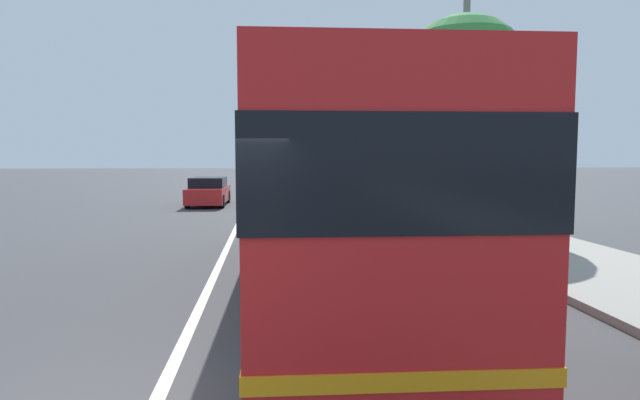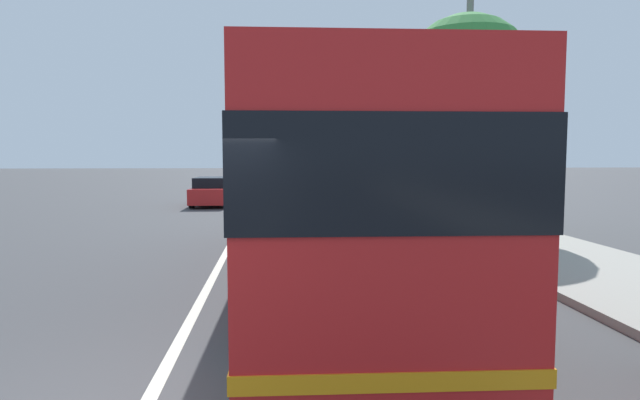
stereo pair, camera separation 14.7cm
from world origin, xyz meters
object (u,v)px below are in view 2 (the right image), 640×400
coach_bus (333,183)px  roadside_tree_mid_block (466,82)px  car_far_distant (290,184)px  car_ahead_same_lane (213,192)px  utility_pole (468,110)px

coach_bus → roadside_tree_mid_block: roadside_tree_mid_block is taller
car_far_distant → car_ahead_same_lane: (-6.64, 4.00, -0.01)m
roadside_tree_mid_block → car_far_distant: bearing=16.2°
car_ahead_same_lane → coach_bus: bearing=15.6°
roadside_tree_mid_block → utility_pole: size_ratio=0.84×
coach_bus → car_ahead_same_lane: coach_bus is taller
car_far_distant → roadside_tree_mid_block: bearing=-168.3°
car_far_distant → utility_pole: bearing=-164.3°
utility_pole → coach_bus: bearing=143.8°
roadside_tree_mid_block → utility_pole: utility_pole is taller
car_ahead_same_lane → roadside_tree_mid_block: 14.13m
coach_bus → car_far_distant: coach_bus is taller
coach_bus → utility_pole: (7.36, -5.40, 2.10)m
coach_bus → roadside_tree_mid_block: bearing=-37.7°
coach_bus → car_ahead_same_lane: size_ratio=2.80×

